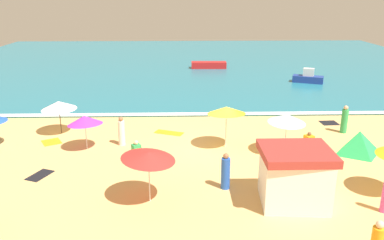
% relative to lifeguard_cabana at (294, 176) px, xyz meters
% --- Properties ---
extents(ground_plane, '(60.00, 60.00, 0.00)m').
position_rel_lifeguard_cabana_xyz_m(ground_plane, '(-2.79, 5.85, -1.19)').
color(ground_plane, '#E5B26B').
extents(ocean_water, '(60.00, 44.00, 0.10)m').
position_rel_lifeguard_cabana_xyz_m(ocean_water, '(-2.79, 33.85, -1.14)').
color(ocean_water, teal).
rests_on(ocean_water, ground_plane).
extents(wave_breaker_foam, '(57.00, 0.70, 0.01)m').
position_rel_lifeguard_cabana_xyz_m(wave_breaker_foam, '(-2.79, 12.15, -1.09)').
color(wave_breaker_foam, white).
rests_on(wave_breaker_foam, ocean_water).
extents(lifeguard_cabana, '(2.78, 2.46, 2.34)m').
position_rel_lifeguard_cabana_xyz_m(lifeguard_cabana, '(0.00, 0.00, 0.00)').
color(lifeguard_cabana, white).
rests_on(lifeguard_cabana, ground_plane).
extents(beach_umbrella_0, '(2.72, 2.73, 2.27)m').
position_rel_lifeguard_cabana_xyz_m(beach_umbrella_0, '(0.95, 5.09, 0.79)').
color(beach_umbrella_0, silver).
rests_on(beach_umbrella_0, ground_plane).
extents(beach_umbrella_3, '(2.56, 2.58, 2.41)m').
position_rel_lifeguard_cabana_xyz_m(beach_umbrella_3, '(-2.09, 6.13, 0.94)').
color(beach_umbrella_3, silver).
rests_on(beach_umbrella_3, ground_plane).
extents(beach_umbrella_4, '(2.63, 2.64, 1.99)m').
position_rel_lifeguard_cabana_xyz_m(beach_umbrella_4, '(-9.74, 6.09, 0.47)').
color(beach_umbrella_4, silver).
rests_on(beach_umbrella_4, ground_plane).
extents(beach_umbrella_8, '(2.95, 2.95, 2.05)m').
position_rel_lifeguard_cabana_xyz_m(beach_umbrella_8, '(-11.88, 8.71, 0.57)').
color(beach_umbrella_8, '#4C3823').
rests_on(beach_umbrella_8, ground_plane).
extents(beach_umbrella_9, '(2.68, 2.67, 2.30)m').
position_rel_lifeguard_cabana_xyz_m(beach_umbrella_9, '(-5.85, 0.25, 0.83)').
color(beach_umbrella_9, silver).
rests_on(beach_umbrella_9, ground_plane).
extents(beach_tent, '(2.27, 2.04, 1.27)m').
position_rel_lifeguard_cabana_xyz_m(beach_tent, '(4.85, 5.01, -0.56)').
color(beach_tent, green).
rests_on(beach_tent, ground_plane).
extents(beachgoer_2, '(0.58, 0.58, 0.77)m').
position_rel_lifeguard_cabana_xyz_m(beachgoer_2, '(2.64, 6.35, -0.88)').
color(beachgoer_2, orange).
rests_on(beachgoer_2, ground_plane).
extents(beachgoer_4, '(0.56, 0.56, 1.72)m').
position_rel_lifeguard_cabana_xyz_m(beachgoer_4, '(5.40, 8.34, -0.39)').
color(beachgoer_4, green).
rests_on(beachgoer_4, ground_plane).
extents(beachgoer_6, '(0.43, 0.43, 1.66)m').
position_rel_lifeguard_cabana_xyz_m(beachgoer_6, '(-2.63, 1.29, -0.43)').
color(beachgoer_6, blue).
rests_on(beachgoer_6, ground_plane).
extents(beachgoer_7, '(0.49, 0.49, 1.66)m').
position_rel_lifeguard_cabana_xyz_m(beachgoer_7, '(-7.89, 6.64, -0.42)').
color(beachgoer_7, white).
rests_on(beachgoer_7, ground_plane).
extents(beachgoer_8, '(0.56, 0.56, 0.99)m').
position_rel_lifeguard_cabana_xyz_m(beachgoer_8, '(-6.87, 4.72, -0.77)').
color(beachgoer_8, green).
rests_on(beachgoer_8, ground_plane).
extents(beach_towel_0, '(1.18, 1.47, 0.01)m').
position_rel_lifeguard_cabana_xyz_m(beach_towel_0, '(-11.22, 2.79, -1.19)').
color(beach_towel_0, black).
rests_on(beach_towel_0, ground_plane).
extents(beach_towel_1, '(1.15, 1.05, 0.01)m').
position_rel_lifeguard_cabana_xyz_m(beach_towel_1, '(5.20, 10.19, -1.19)').
color(beach_towel_1, black).
rests_on(beach_towel_1, ground_plane).
extents(beach_towel_2, '(1.40, 1.44, 0.01)m').
position_rel_lifeguard_cabana_xyz_m(beach_towel_2, '(-12.03, 7.17, -1.19)').
color(beach_towel_2, orange).
rests_on(beach_towel_2, ground_plane).
extents(beach_towel_3, '(1.91, 1.33, 0.01)m').
position_rel_lifeguard_cabana_xyz_m(beach_towel_3, '(-5.31, 8.56, -1.19)').
color(beach_towel_3, orange).
rests_on(beach_towel_3, ground_plane).
extents(small_boat_0, '(2.95, 2.00, 1.35)m').
position_rel_lifeguard_cabana_xyz_m(small_boat_0, '(7.40, 22.02, -0.65)').
color(small_boat_0, navy).
rests_on(small_boat_0, ocean_water).
extents(small_boat_1, '(3.89, 1.32, 0.70)m').
position_rel_lifeguard_cabana_xyz_m(small_boat_1, '(-1.44, 29.68, -0.74)').
color(small_boat_1, red).
rests_on(small_boat_1, ocean_water).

